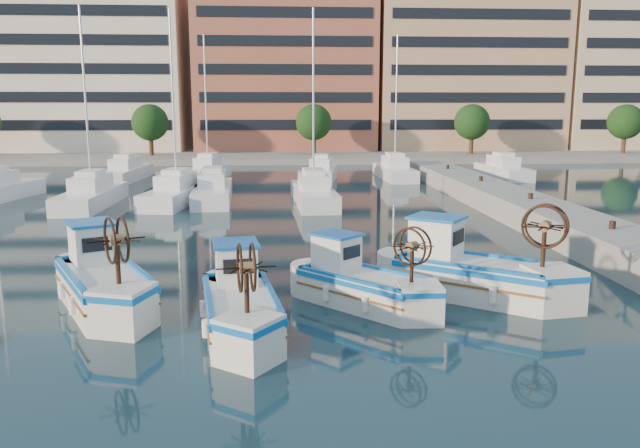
{
  "coord_description": "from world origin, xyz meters",
  "views": [
    {
      "loc": [
        0.26,
        -16.81,
        5.79
      ],
      "look_at": [
        1.71,
        6.09,
        1.5
      ],
      "focal_mm": 35.0,
      "sensor_mm": 36.0,
      "label": 1
    }
  ],
  "objects_px": {
    "fishing_boat_b": "(240,303)",
    "fishing_boat_c": "(361,282)",
    "fishing_boat_d": "(470,270)",
    "fishing_boat_a": "(102,280)"
  },
  "relations": [
    {
      "from": "fishing_boat_b",
      "to": "fishing_boat_d",
      "type": "distance_m",
      "value": 7.38
    },
    {
      "from": "fishing_boat_a",
      "to": "fishing_boat_d",
      "type": "bearing_deg",
      "value": -25.8
    },
    {
      "from": "fishing_boat_b",
      "to": "fishing_boat_a",
      "type": "bearing_deg",
      "value": 142.92
    },
    {
      "from": "fishing_boat_a",
      "to": "fishing_boat_d",
      "type": "relative_size",
      "value": 1.0
    },
    {
      "from": "fishing_boat_d",
      "to": "fishing_boat_a",
      "type": "bearing_deg",
      "value": 127.71
    },
    {
      "from": "fishing_boat_c",
      "to": "fishing_boat_d",
      "type": "xyz_separation_m",
      "value": [
        3.49,
        0.62,
        0.13
      ]
    },
    {
      "from": "fishing_boat_b",
      "to": "fishing_boat_c",
      "type": "bearing_deg",
      "value": 20.53
    },
    {
      "from": "fishing_boat_b",
      "to": "fishing_boat_c",
      "type": "distance_m",
      "value": 3.94
    },
    {
      "from": "fishing_boat_b",
      "to": "fishing_boat_d",
      "type": "relative_size",
      "value": 0.91
    },
    {
      "from": "fishing_boat_a",
      "to": "fishing_boat_c",
      "type": "xyz_separation_m",
      "value": [
        7.58,
        -0.3,
        -0.12
      ]
    }
  ]
}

